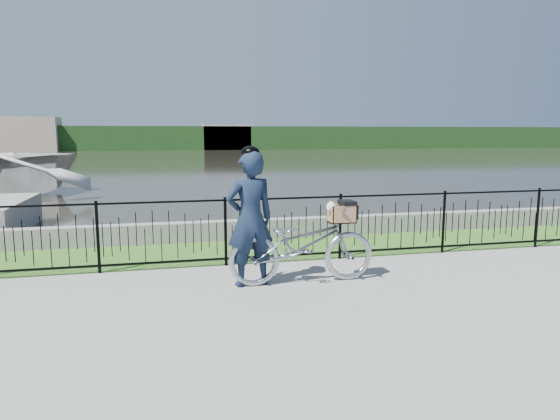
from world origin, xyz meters
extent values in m
plane|color=gray|center=(0.00, 0.00, 0.00)|extent=(120.00, 120.00, 0.00)
cube|color=#366620|center=(0.00, 2.60, 0.00)|extent=(60.00, 2.00, 0.01)
plane|color=#28271F|center=(0.00, 33.00, 0.00)|extent=(120.00, 120.00, 0.00)
cube|color=gray|center=(0.00, 3.60, 0.20)|extent=(60.00, 0.30, 0.40)
cube|color=#1E4119|center=(0.00, 60.00, 1.50)|extent=(120.00, 6.00, 3.00)
cube|color=#A79886|center=(-18.00, 58.00, 2.00)|extent=(8.00, 4.00, 4.00)
cube|color=#A79886|center=(6.00, 58.50, 1.60)|extent=(6.00, 3.00, 3.20)
imported|color=#A6ABB2|center=(-0.02, 0.40, 0.57)|extent=(2.17, 0.76, 1.14)
cube|color=black|center=(0.58, 0.40, 0.88)|extent=(0.38, 0.18, 0.02)
cube|color=#976C45|center=(0.58, 0.40, 0.89)|extent=(0.37, 0.28, 0.01)
cube|color=#976C45|center=(0.58, 0.53, 1.01)|extent=(0.37, 0.01, 0.26)
cube|color=#976C45|center=(0.58, 0.27, 1.01)|extent=(0.37, 0.02, 0.26)
cube|color=#976C45|center=(0.76, 0.40, 1.01)|extent=(0.01, 0.28, 0.26)
cube|color=#976C45|center=(0.40, 0.40, 1.01)|extent=(0.02, 0.28, 0.26)
cube|color=black|center=(0.66, 0.40, 1.17)|extent=(0.20, 0.29, 0.06)
cube|color=black|center=(0.78, 0.40, 1.04)|extent=(0.02, 0.29, 0.21)
ellipsoid|color=silver|center=(0.56, 0.40, 1.01)|extent=(0.31, 0.22, 0.20)
sphere|color=silver|center=(0.42, 0.38, 1.12)|extent=(0.15, 0.15, 0.15)
sphere|color=silver|center=(0.37, 0.36, 1.09)|extent=(0.07, 0.07, 0.07)
sphere|color=black|center=(0.34, 0.35, 1.09)|extent=(0.02, 0.02, 0.02)
cone|color=#9D7041|center=(0.42, 0.44, 1.18)|extent=(0.06, 0.08, 0.08)
cone|color=#9D7041|center=(0.44, 0.34, 1.18)|extent=(0.06, 0.08, 0.08)
imported|color=#121E33|center=(-0.78, 0.45, 0.97)|extent=(0.78, 0.59, 1.94)
ellipsoid|color=black|center=(-0.78, 0.45, 1.92)|extent=(0.26, 0.29, 0.18)
camera|label=1|loc=(-1.95, -6.47, 2.19)|focal=32.00mm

